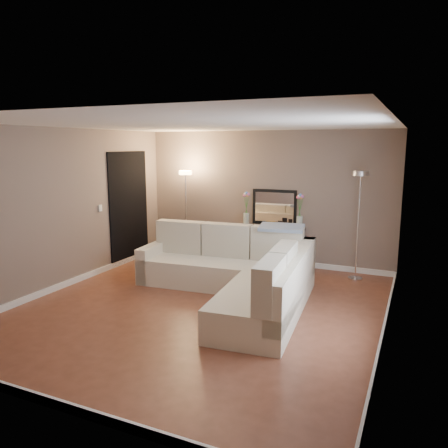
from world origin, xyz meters
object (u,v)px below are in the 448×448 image
at_px(sectional_sofa, 239,273).
at_px(floor_lamp_unlit, 359,204).
at_px(console_table, 268,244).
at_px(floor_lamp_lit, 186,197).

bearing_deg(sectional_sofa, floor_lamp_unlit, 46.52).
bearing_deg(sectional_sofa, console_table, 94.86).
distance_m(sectional_sofa, console_table, 1.89).
relative_size(console_table, floor_lamp_unlit, 0.66).
bearing_deg(floor_lamp_unlit, console_table, 171.39).
bearing_deg(floor_lamp_lit, sectional_sofa, -42.05).
relative_size(sectional_sofa, console_table, 2.44).
distance_m(floor_lamp_lit, floor_lamp_unlit, 3.41).
xyz_separation_m(console_table, floor_lamp_lit, (-1.71, -0.20, 0.85)).
bearing_deg(floor_lamp_unlit, floor_lamp_lit, 178.98).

